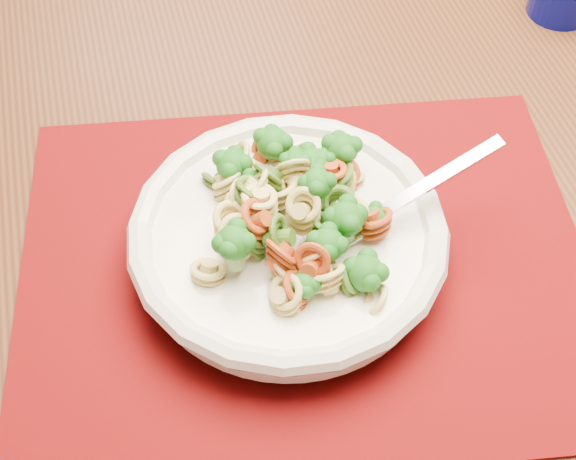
{
  "coord_description": "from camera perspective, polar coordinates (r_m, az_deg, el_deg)",
  "views": [
    {
      "loc": [
        0.03,
        -0.96,
        1.31
      ],
      "look_at": [
        0.02,
        -0.58,
        0.82
      ],
      "focal_mm": 50.0,
      "sensor_mm": 36.0,
      "label": 1
    }
  ],
  "objects": [
    {
      "name": "dining_table",
      "position": [
        0.8,
        -6.11,
        -1.1
      ],
      "size": [
        1.65,
        1.3,
        0.77
      ],
      "rotation": [
        0.0,
        0.0,
        0.28
      ],
      "color": "#512C16",
      "rests_on": "ground"
    },
    {
      "name": "placemat",
      "position": [
        0.66,
        1.24,
        -2.48
      ],
      "size": [
        0.5,
        0.41,
        0.0
      ],
      "primitive_type": "cube",
      "rotation": [
        0.0,
        0.0,
        0.12
      ],
      "color": "#5C0309",
      "rests_on": "dining_table"
    },
    {
      "name": "fork",
      "position": [
        0.62,
        4.55,
        -0.01
      ],
      "size": [
        0.17,
        0.1,
        0.08
      ],
      "primitive_type": null,
      "rotation": [
        0.0,
        -0.35,
        0.45
      ],
      "color": "silver",
      "rests_on": "pasta_bowl"
    },
    {
      "name": "pasta_bowl",
      "position": [
        0.63,
        0.0,
        -0.59
      ],
      "size": [
        0.25,
        0.25,
        0.05
      ],
      "color": "white",
      "rests_on": "placemat"
    },
    {
      "name": "pasta_broccoli_heap",
      "position": [
        0.62,
        0.0,
        0.34
      ],
      "size": [
        0.22,
        0.22,
        0.06
      ],
      "primitive_type": null,
      "color": "#D8C26B",
      "rests_on": "pasta_bowl"
    }
  ]
}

